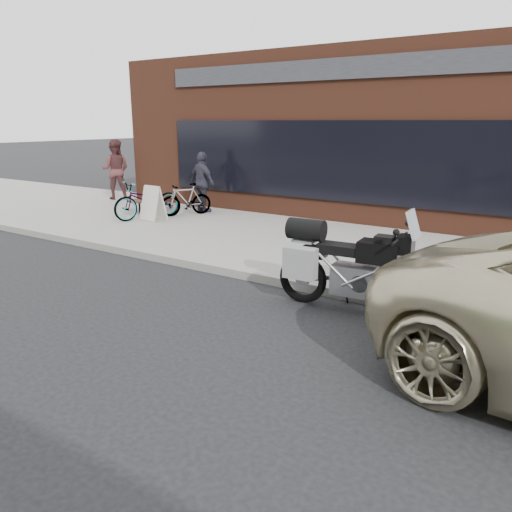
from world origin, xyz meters
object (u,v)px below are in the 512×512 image
(sandwich_sign, at_px, (153,203))
(cafe_table, at_px, (139,201))
(bicycle_front, at_px, (148,200))
(cafe_patron_left, at_px, (115,169))
(cafe_patron_right, at_px, (202,182))
(bicycle_rear, at_px, (186,200))
(motorcycle, at_px, (347,266))

(sandwich_sign, relative_size, cafe_table, 1.41)
(bicycle_front, relative_size, cafe_patron_left, 0.98)
(cafe_patron_right, bearing_deg, bicycle_rear, 99.18)
(bicycle_rear, distance_m, cafe_table, 1.43)
(motorcycle, bearing_deg, cafe_patron_left, 150.16)
(cafe_patron_right, bearing_deg, cafe_patron_left, 10.06)
(cafe_patron_left, bearing_deg, cafe_patron_right, 140.70)
(bicycle_rear, xyz_separation_m, sandwich_sign, (-0.30, -0.98, 0.01))
(bicycle_front, relative_size, cafe_table, 3.01)
(bicycle_front, distance_m, cafe_table, 0.98)
(sandwich_sign, bearing_deg, cafe_patron_right, 80.48)
(bicycle_front, distance_m, cafe_patron_left, 3.95)
(sandwich_sign, bearing_deg, cafe_patron_left, 154.41)
(cafe_patron_right, bearing_deg, sandwich_sign, 92.64)
(motorcycle, bearing_deg, sandwich_sign, 151.96)
(bicycle_front, xyz_separation_m, sandwich_sign, (0.23, -0.04, -0.05))
(bicycle_rear, distance_m, cafe_patron_right, 0.77)
(cafe_patron_left, bearing_deg, bicycle_front, 116.10)
(bicycle_front, xyz_separation_m, cafe_patron_left, (-3.40, 1.96, 0.48))
(bicycle_rear, xyz_separation_m, cafe_patron_left, (-3.93, 1.02, 0.54))
(bicycle_front, bearing_deg, cafe_table, 166.29)
(sandwich_sign, distance_m, cafe_table, 1.19)
(bicycle_rear, relative_size, sandwich_sign, 1.62)
(motorcycle, height_order, cafe_patron_right, cafe_patron_right)
(motorcycle, xyz_separation_m, cafe_patron_right, (-6.39, 4.61, 0.33))
(sandwich_sign, height_order, cafe_patron_left, cafe_patron_left)
(motorcycle, distance_m, bicycle_front, 7.61)
(bicycle_front, relative_size, cafe_patron_right, 1.12)
(sandwich_sign, bearing_deg, bicycle_front, 173.18)
(motorcycle, height_order, bicycle_front, motorcycle)
(motorcycle, bearing_deg, cafe_table, 151.60)
(bicycle_rear, relative_size, cafe_patron_right, 0.85)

